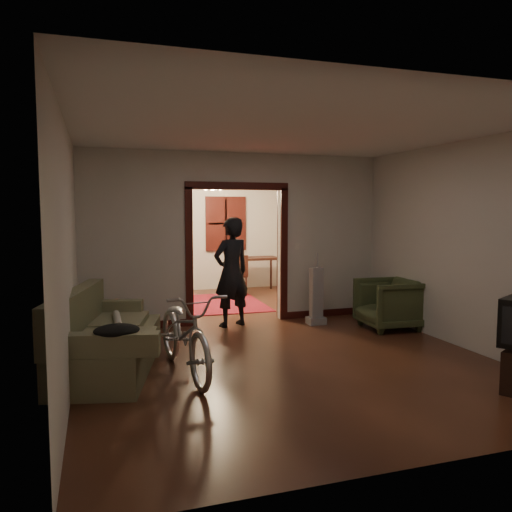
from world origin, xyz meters
name	(u,v)px	position (x,y,z in m)	size (l,w,h in m)	color
floor	(250,332)	(0.00, 0.00, 0.00)	(5.00, 8.50, 0.01)	#351A11
ceiling	(250,147)	(0.00, 0.00, 2.80)	(5.00, 8.50, 0.01)	white
wall_back	(196,230)	(0.00, 4.25, 1.40)	(5.00, 0.02, 2.80)	beige
wall_left	(74,245)	(-2.50, 0.00, 1.40)	(0.02, 8.50, 2.80)	beige
wall_right	(393,238)	(2.50, 0.00, 1.40)	(0.02, 8.50, 2.80)	beige
partition_wall	(237,238)	(0.00, 0.75, 1.40)	(5.00, 0.14, 2.80)	beige
door_casing	(237,256)	(0.00, 0.75, 1.10)	(1.74, 0.20, 2.32)	#350F0C
far_window	(226,224)	(0.70, 4.21, 1.55)	(0.98, 0.06, 1.28)	black
chandelier	(213,186)	(0.00, 2.50, 2.35)	(0.24, 0.24, 0.24)	#FFE0A5
light_switch	(297,246)	(1.05, 0.68, 1.25)	(0.08, 0.01, 0.12)	silver
sofa	(110,330)	(-2.10, -1.25, 0.48)	(0.93, 2.07, 0.95)	brown
rolled_paper	(117,319)	(-2.00, -0.95, 0.53)	(0.09, 0.09, 0.73)	beige
jacket	(117,330)	(-2.05, -2.16, 0.68)	(0.45, 0.34, 0.13)	black
bicycle	(185,332)	(-1.29, -1.66, 0.49)	(0.65, 1.86, 0.98)	silver
armchair	(388,304)	(2.15, -0.45, 0.39)	(0.84, 0.87, 0.79)	#3C4728
vacuum	(316,296)	(1.19, 0.18, 0.47)	(0.29, 0.23, 0.94)	gray
person	(231,272)	(-0.16, 0.48, 0.88)	(0.64, 0.42, 1.76)	black
oriental_rug	(220,303)	(0.11, 2.41, 0.01)	(1.66, 2.19, 0.02)	maroon
locker	(149,256)	(-1.13, 3.79, 0.87)	(0.87, 0.48, 1.74)	#1D2F1C
globe	(148,207)	(-1.13, 3.79, 1.94)	(0.28, 0.28, 0.28)	#1E5972
desk	(255,275)	(1.25, 3.65, 0.39)	(1.04, 0.58, 0.77)	black
desk_chair	(236,275)	(0.67, 3.18, 0.45)	(0.40, 0.40, 0.90)	black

